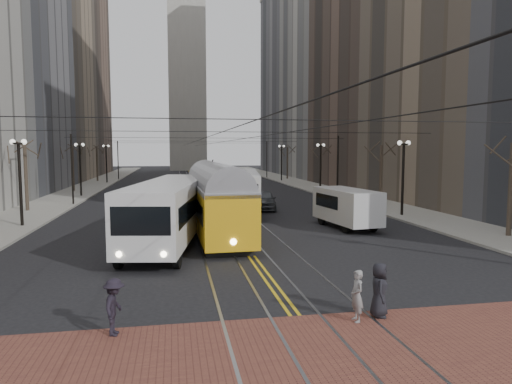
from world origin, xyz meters
name	(u,v)px	position (x,y,z in m)	size (l,w,h in m)	color
ground	(287,305)	(0.00, 0.00, 0.00)	(260.00, 260.00, 0.00)	black
sidewalk_left	(81,191)	(-15.00, 45.00, 0.07)	(5.00, 140.00, 0.15)	gray
sidewalk_right	(313,187)	(15.00, 45.00, 0.07)	(5.00, 140.00, 0.15)	gray
crosswalk_band	(327,359)	(0.00, -4.00, 0.01)	(25.00, 6.00, 0.01)	brown
streetcar_rails	(202,189)	(0.00, 45.00, 0.00)	(4.80, 130.00, 0.02)	gray
centre_lines	(202,189)	(0.00, 45.00, 0.01)	(0.42, 130.00, 0.01)	gold
building_left_midfar	(19,18)	(-27.50, 66.00, 26.00)	(20.00, 20.00, 52.00)	gray
building_left_far	(63,77)	(-25.50, 86.00, 20.00)	(16.00, 20.00, 40.00)	brown
building_right_mid	(385,64)	(25.50, 46.00, 17.00)	(16.00, 20.00, 34.00)	brown
building_right_midfar	(346,34)	(27.50, 66.00, 26.00)	(20.00, 20.00, 52.00)	#AFADA5
building_right_far	(304,83)	(25.50, 86.00, 20.00)	(16.00, 20.00, 40.00)	slate
clock_tower	(186,23)	(0.00, 102.00, 35.96)	(12.00, 12.00, 66.00)	#B2AFA5
lamp_posts	(213,175)	(0.00, 28.75, 2.80)	(27.60, 57.20, 5.60)	black
street_trees	(208,171)	(0.00, 35.25, 2.80)	(31.68, 53.28, 5.60)	#382D23
trolley_wires	(208,163)	(0.00, 34.83, 3.77)	(25.96, 120.00, 6.60)	black
transit_bus	(171,212)	(-3.88, 11.31, 1.72)	(2.87, 13.77, 3.44)	silver
streetcar	(216,206)	(-1.14, 13.64, 1.69)	(2.67, 14.35, 3.38)	gold
rear_bus	(241,192)	(1.80, 23.00, 1.68)	(2.79, 12.85, 3.35)	silver
cargo_van	(347,209)	(7.57, 13.98, 1.29)	(2.25, 5.84, 2.58)	silver
sedan_grey	(264,200)	(4.00, 24.08, 0.84)	(1.99, 4.94, 1.68)	#464A4F
sedan_silver	(249,185)	(5.48, 40.87, 0.76)	(1.61, 4.63, 1.53)	#B7BBC0
pedestrian_a	(379,290)	(2.56, -1.50, 0.86)	(0.83, 0.54, 1.70)	black
pedestrian_b	(357,296)	(1.72, -1.75, 0.80)	(0.58, 0.38, 1.58)	gray
pedestrian_d	(114,307)	(-5.39, -1.50, 0.82)	(1.05, 0.60, 1.62)	black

